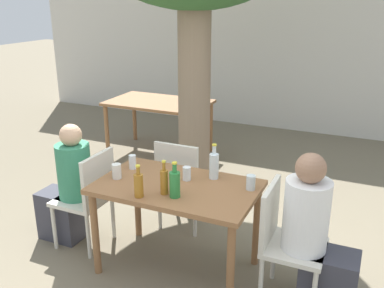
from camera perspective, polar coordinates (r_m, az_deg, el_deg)
name	(u,v)px	position (r m, az deg, el deg)	size (l,w,h in m)	color
ground_plane	(178,267)	(3.82, -1.91, -16.11)	(30.00, 30.00, 0.00)	#706651
cafe_building_wall	(294,47)	(7.37, 13.48, 12.44)	(10.00, 0.08, 2.80)	beige
dining_table_front	(177,196)	(3.48, -2.04, -6.98)	(1.29, 0.78, 0.78)	brown
dining_table_back	(159,107)	(6.15, -4.45, 4.90)	(1.43, 0.88, 0.78)	brown
patio_chair_0	(89,194)	(3.97, -13.52, -6.47)	(0.44, 0.44, 0.92)	beige
patio_chair_1	(283,236)	(3.30, 12.10, -11.97)	(0.44, 0.44, 0.92)	beige
patio_chair_2	(181,179)	(4.15, -1.42, -4.74)	(0.44, 0.44, 0.92)	beige
person_seated_0	(68,191)	(4.12, -16.23, -5.99)	(0.55, 0.30, 1.16)	#383842
person_seated_1	(317,242)	(3.27, 16.27, -12.46)	(0.56, 0.33, 1.20)	#383842
amber_bottle_0	(139,185)	(3.22, -7.13, -5.39)	(0.07, 0.07, 0.25)	#9E661E
amber_bottle_1	(164,181)	(3.25, -3.72, -4.96)	(0.06, 0.06, 0.27)	#9E661E
green_bottle_2	(175,184)	(3.19, -2.31, -5.30)	(0.08, 0.08, 0.28)	#287A38
water_bottle_3	(214,165)	(3.51, 2.95, -2.83)	(0.08, 0.08, 0.30)	silver
drinking_glass_0	(187,174)	(3.49, -0.70, -3.96)	(0.07, 0.07, 0.11)	white
drinking_glass_1	(132,162)	(3.75, -7.95, -2.39)	(0.06, 0.06, 0.13)	white
drinking_glass_2	(117,171)	(3.58, -10.01, -3.59)	(0.08, 0.08, 0.12)	silver
drinking_glass_3	(251,182)	(3.36, 7.84, -5.11)	(0.07, 0.07, 0.12)	silver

